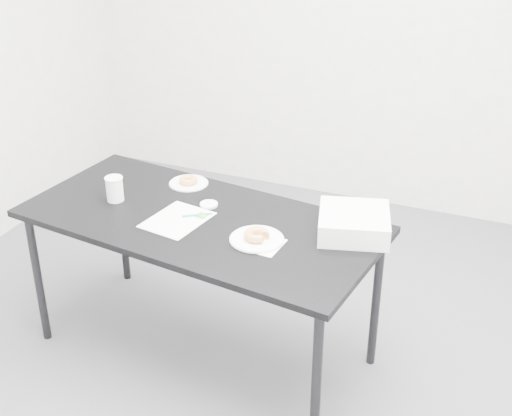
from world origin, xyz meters
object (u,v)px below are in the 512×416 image
at_px(donut_near, 257,235).
at_px(coffee_cup, 115,189).
at_px(pen, 197,215).
at_px(plate_near, 257,239).
at_px(table, 200,229).
at_px(scorecard, 177,220).
at_px(donut_far, 189,180).
at_px(plate_far, 189,183).
at_px(bakery_box, 354,223).

xyz_separation_m(donut_near, coffee_cup, (-0.81, 0.10, 0.03)).
height_order(pen, donut_near, donut_near).
bearing_deg(plate_near, table, 164.90).
bearing_deg(pen, donut_near, -50.18).
height_order(table, donut_near, donut_near).
height_order(plate_near, coffee_cup, coffee_cup).
distance_m(scorecard, pen, 0.10).
distance_m(pen, donut_far, 0.37).
bearing_deg(donut_near, plate_far, 143.35).
height_order(table, scorecard, scorecard).
relative_size(plate_near, bakery_box, 0.78).
distance_m(donut_far, bakery_box, 0.96).
relative_size(scorecard, plate_near, 1.26).
relative_size(plate_far, bakery_box, 0.65).
height_order(pen, coffee_cup, coffee_cup).
xyz_separation_m(table, pen, (-0.02, 0.02, 0.07)).
bearing_deg(plate_far, donut_far, 0.00).
bearing_deg(pen, bakery_box, -23.93).
xyz_separation_m(table, plate_far, (-0.22, 0.32, 0.06)).
bearing_deg(plate_far, coffee_cup, -129.22).
xyz_separation_m(scorecard, donut_far, (-0.13, 0.38, 0.02)).
height_order(table, pen, pen).
relative_size(scorecard, coffee_cup, 2.47).
xyz_separation_m(table, coffee_cup, (-0.48, 0.01, 0.12)).
distance_m(table, plate_far, 0.40).
distance_m(table, coffee_cup, 0.49).
xyz_separation_m(pen, donut_near, (0.35, -0.11, 0.02)).
distance_m(scorecard, donut_far, 0.40).
height_order(donut_near, bakery_box, bakery_box).
height_order(pen, plate_far, pen).
bearing_deg(scorecard, plate_near, 4.85).
relative_size(table, scorecard, 5.80).
bearing_deg(plate_far, plate_near, -36.65).
relative_size(pen, plate_near, 0.59).
height_order(plate_near, donut_far, donut_far).
distance_m(pen, bakery_box, 0.75).
relative_size(donut_far, coffee_cup, 0.76).
xyz_separation_m(table, bakery_box, (0.72, 0.14, 0.11)).
bearing_deg(table, plate_far, 132.33).
height_order(scorecard, donut_near, donut_near).
distance_m(table, pen, 0.07).
height_order(table, plate_far, plate_far).
distance_m(donut_near, plate_far, 0.69).
bearing_deg(table, donut_near, -7.48).
height_order(scorecard, plate_near, plate_near).
distance_m(scorecard, plate_near, 0.42).
relative_size(pen, coffee_cup, 1.14).
relative_size(donut_near, plate_far, 0.57).
distance_m(plate_near, coffee_cup, 0.82).
relative_size(scorecard, donut_far, 3.24).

